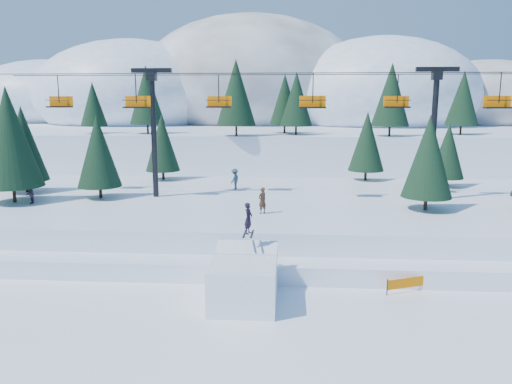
# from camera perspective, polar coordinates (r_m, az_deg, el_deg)

# --- Properties ---
(ground) EXTENTS (160.00, 160.00, 0.00)m
(ground) POSITION_cam_1_polar(r_m,az_deg,el_deg) (24.00, -1.28, -14.97)
(ground) COLOR white
(ground) RESTS_ON ground
(mid_shelf) EXTENTS (70.00, 22.00, 2.50)m
(mid_shelf) POSITION_cam_1_polar(r_m,az_deg,el_deg) (40.65, 1.06, -2.41)
(mid_shelf) COLOR white
(mid_shelf) RESTS_ON ground
(berm) EXTENTS (70.00, 6.00, 1.10)m
(berm) POSITION_cam_1_polar(r_m,az_deg,el_deg) (31.21, 0.08, -7.75)
(berm) COLOR white
(berm) RESTS_ON ground
(mountain_ridge) EXTENTS (119.00, 61.29, 26.46)m
(mountain_ridge) POSITION_cam_1_polar(r_m,az_deg,el_deg) (95.23, -0.25, 10.07)
(mountain_ridge) COLOR white
(mountain_ridge) RESTS_ON ground
(jump_kicker) EXTENTS (3.32, 4.52, 4.96)m
(jump_kicker) POSITION_cam_1_polar(r_m,az_deg,el_deg) (25.97, -1.36, -9.99)
(jump_kicker) COLOR white
(jump_kicker) RESTS_ON ground
(chairlift) EXTENTS (46.00, 3.21, 10.28)m
(chairlift) POSITION_cam_1_polar(r_m,az_deg,el_deg) (39.64, 3.22, 9.03)
(chairlift) COLOR black
(chairlift) RESTS_ON mid_shelf
(conifer_stand) EXTENTS (62.18, 17.16, 8.87)m
(conifer_stand) POSITION_cam_1_polar(r_m,az_deg,el_deg) (40.45, 1.23, 5.22)
(conifer_stand) COLOR black
(conifer_stand) RESTS_ON mid_shelf
(distant_skiers) EXTENTS (30.89, 10.56, 1.86)m
(distant_skiers) POSITION_cam_1_polar(r_m,az_deg,el_deg) (41.06, -0.67, 0.76)
(distant_skiers) COLOR #35233A
(distant_skiers) RESTS_ON mid_shelf
(banner_near) EXTENTS (2.64, 1.14, 0.90)m
(banner_near) POSITION_cam_1_polar(r_m,az_deg,el_deg) (28.76, 17.14, -9.87)
(banner_near) COLOR black
(banner_near) RESTS_ON ground
(banner_far) EXTENTS (2.76, 0.81, 0.90)m
(banner_far) POSITION_cam_1_polar(r_m,az_deg,el_deg) (31.03, 22.93, -8.74)
(banner_far) COLOR black
(banner_far) RESTS_ON ground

